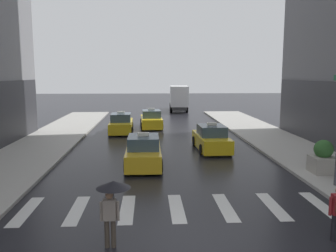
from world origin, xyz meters
name	(u,v)px	position (x,y,z in m)	size (l,w,h in m)	color
ground_plane	(185,248)	(0.00, 0.00, 0.00)	(160.00, 160.00, 0.00)	black
crosswalk_markings	(177,208)	(0.00, 3.00, 0.00)	(11.30, 2.80, 0.01)	silver
taxi_lead	(144,152)	(-1.29, 9.11, 0.72)	(1.94, 4.55, 1.80)	gold
taxi_second	(211,139)	(3.01, 12.77, 0.72)	(2.04, 4.59, 1.80)	yellow
taxi_third	(121,124)	(-3.29, 19.94, 0.72)	(2.00, 4.57, 1.80)	yellow
taxi_fourth	(151,120)	(-0.76, 22.50, 0.72)	(2.09, 4.61, 1.80)	yellow
box_truck	(179,97)	(2.94, 36.58, 1.85)	(2.56, 7.63, 3.35)	#2D2D2D
pedestrian_with_umbrella	(112,196)	(-2.03, 0.17, 1.52)	(0.96, 0.96, 1.94)	#473D33
planter_near_corner	(323,158)	(7.34, 6.75, 0.87)	(1.10, 1.10, 1.60)	#A8A399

